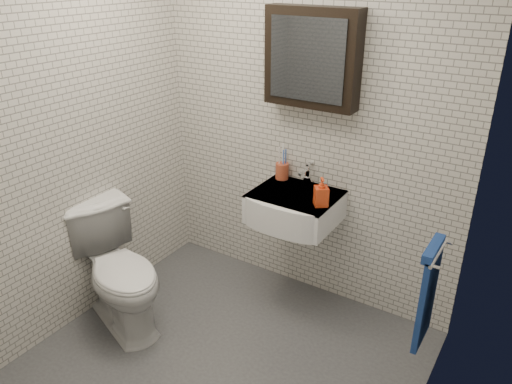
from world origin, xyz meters
TOP-DOWN VIEW (x-y plane):
  - ground at (0.00, 0.00)m, footprint 2.20×2.00m
  - room_shell at (0.00, 0.00)m, footprint 2.22×2.02m
  - washbasin at (0.05, 0.73)m, footprint 0.55×0.50m
  - faucet at (0.05, 0.93)m, footprint 0.06×0.20m
  - mirror_cabinet at (0.05, 0.93)m, footprint 0.60×0.15m
  - towel_rail at (1.04, 0.35)m, footprint 0.09×0.30m
  - toothbrush_cup at (-0.15, 0.94)m, footprint 0.11×0.11m
  - soap_bottle at (0.27, 0.70)m, footprint 0.12×0.12m
  - toilet at (-0.80, -0.04)m, footprint 0.90×0.70m

SIDE VIEW (x-z plane):
  - ground at x=0.00m, z-range 0.00..0.01m
  - toilet at x=-0.80m, z-range 0.00..0.81m
  - towel_rail at x=1.04m, z-range 0.43..1.01m
  - washbasin at x=0.05m, z-range 0.66..0.86m
  - toothbrush_cup at x=-0.15m, z-range 0.79..1.04m
  - faucet at x=0.05m, z-range 0.84..0.99m
  - soap_bottle at x=0.27m, z-range 0.85..1.03m
  - room_shell at x=0.00m, z-range 0.21..2.72m
  - mirror_cabinet at x=0.05m, z-range 1.40..2.00m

